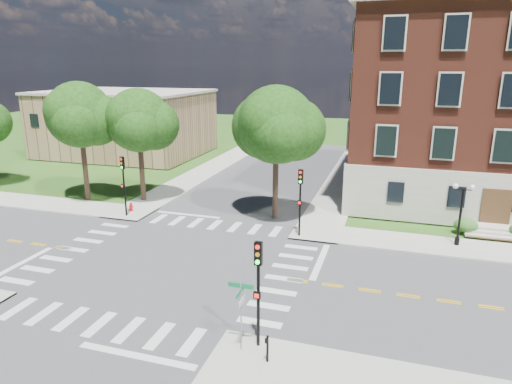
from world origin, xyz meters
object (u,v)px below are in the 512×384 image
(traffic_signal_se, at_px, (258,281))
(traffic_signal_ne, at_px, (300,194))
(twin_lamp_west, at_px, (461,211))
(fire_hydrant, at_px, (131,207))
(street_sign_pole, at_px, (241,303))
(traffic_signal_nw, at_px, (123,178))
(push_button_post, at_px, (267,347))

(traffic_signal_se, relative_size, traffic_signal_ne, 1.00)
(twin_lamp_west, distance_m, fire_hydrant, 25.02)
(twin_lamp_west, relative_size, fire_hydrant, 5.64)
(street_sign_pole, xyz_separation_m, fire_hydrant, (-14.88, 15.19, -1.84))
(traffic_signal_nw, xyz_separation_m, street_sign_pole, (14.64, -14.07, -0.88))
(twin_lamp_west, height_order, push_button_post, twin_lamp_west)
(street_sign_pole, distance_m, push_button_post, 2.05)
(street_sign_pole, bearing_deg, fire_hydrant, 134.42)
(traffic_signal_ne, relative_size, fire_hydrant, 6.40)
(traffic_signal_nw, distance_m, street_sign_pole, 20.32)
(traffic_signal_ne, distance_m, twin_lamp_west, 10.63)
(traffic_signal_se, height_order, twin_lamp_west, traffic_signal_se)
(traffic_signal_se, bearing_deg, fire_hydrant, 136.46)
(push_button_post, bearing_deg, traffic_signal_ne, 96.92)
(traffic_signal_se, bearing_deg, traffic_signal_nw, 138.28)
(street_sign_pole, bearing_deg, push_button_post, -21.26)
(traffic_signal_se, distance_m, fire_hydrant, 21.52)
(traffic_signal_ne, height_order, twin_lamp_west, traffic_signal_ne)
(traffic_signal_se, distance_m, twin_lamp_west, 17.63)
(traffic_signal_se, xyz_separation_m, twin_lamp_west, (9.46, 14.86, -0.66))
(traffic_signal_se, relative_size, push_button_post, 4.00)
(traffic_signal_se, bearing_deg, street_sign_pole, -140.98)
(traffic_signal_se, bearing_deg, push_button_post, -54.81)
(traffic_signal_se, relative_size, street_sign_pole, 1.55)
(traffic_signal_nw, height_order, push_button_post, traffic_signal_nw)
(street_sign_pole, relative_size, fire_hydrant, 4.13)
(traffic_signal_ne, xyz_separation_m, street_sign_pole, (0.46, -13.84, -0.88))
(traffic_signal_se, xyz_separation_m, traffic_signal_ne, (-1.05, 13.36, 0.00))
(traffic_signal_ne, distance_m, traffic_signal_nw, 14.19)
(twin_lamp_west, height_order, street_sign_pole, twin_lamp_west)
(traffic_signal_ne, distance_m, fire_hydrant, 14.74)
(traffic_signal_ne, distance_m, street_sign_pole, 13.88)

